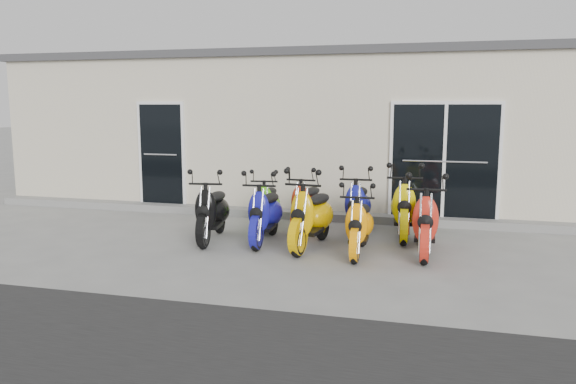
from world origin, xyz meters
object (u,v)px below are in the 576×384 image
at_px(scooter_back_red, 307,198).
at_px(scooter_back_blue, 358,199).
at_px(scooter_front_orange_a, 312,207).
at_px(scooter_front_orange_b, 359,217).
at_px(scooter_front_red, 426,212).
at_px(scooter_back_green, 267,198).
at_px(scooter_front_blue, 265,206).
at_px(scooter_back_yellow, 404,199).
at_px(scooter_front_black, 212,204).

bearing_deg(scooter_back_red, scooter_back_blue, 0.57).
distance_m(scooter_front_orange_a, scooter_front_orange_b, 0.81).
xyz_separation_m(scooter_front_red, scooter_back_green, (-2.84, 1.19, -0.09)).
relative_size(scooter_front_blue, scooter_back_red, 1.04).
relative_size(scooter_front_orange_b, scooter_front_red, 0.89).
height_order(scooter_front_orange_a, scooter_back_yellow, scooter_back_yellow).
distance_m(scooter_front_red, scooter_back_green, 3.08).
distance_m(scooter_back_red, scooter_back_yellow, 1.71).
xyz_separation_m(scooter_back_blue, scooter_back_yellow, (0.78, -0.05, 0.04)).
relative_size(scooter_back_green, scooter_back_blue, 0.90).
relative_size(scooter_front_red, scooter_back_blue, 1.04).
relative_size(scooter_front_black, scooter_front_red, 0.96).
height_order(scooter_front_black, scooter_back_green, scooter_front_black).
height_order(scooter_front_red, scooter_back_blue, scooter_front_red).
relative_size(scooter_front_orange_a, scooter_back_blue, 1.05).
height_order(scooter_front_blue, scooter_back_red, scooter_front_blue).
xyz_separation_m(scooter_front_orange_b, scooter_front_red, (0.95, 0.27, 0.07)).
bearing_deg(scooter_front_orange_b, scooter_front_red, 14.40).
height_order(scooter_front_blue, scooter_back_yellow, scooter_back_yellow).
distance_m(scooter_back_green, scooter_back_blue, 1.68).
bearing_deg(scooter_front_black, scooter_front_orange_a, -10.31).
relative_size(scooter_front_orange_a, scooter_back_yellow, 0.99).
height_order(scooter_front_orange_b, scooter_front_red, scooter_front_red).
relative_size(scooter_front_orange_a, scooter_back_red, 1.10).
xyz_separation_m(scooter_front_orange_a, scooter_back_yellow, (1.35, 1.11, 0.01)).
relative_size(scooter_back_green, scooter_back_yellow, 0.84).
bearing_deg(scooter_front_black, scooter_back_green, 55.17).
bearing_deg(scooter_back_red, scooter_front_blue, -110.03).
bearing_deg(scooter_back_red, scooter_back_yellow, -0.06).
distance_m(scooter_front_black, scooter_front_orange_b, 2.49).
bearing_deg(scooter_front_black, scooter_back_yellow, 10.60).
relative_size(scooter_front_blue, scooter_front_orange_b, 1.07).
bearing_deg(scooter_front_blue, scooter_back_red, 63.70).
bearing_deg(scooter_back_blue, scooter_back_green, 175.27).
bearing_deg(scooter_front_orange_b, scooter_back_green, 140.94).
height_order(scooter_front_orange_b, scooter_back_green, scooter_front_orange_b).
relative_size(scooter_front_red, scooter_back_green, 1.16).
height_order(scooter_back_red, scooter_back_yellow, scooter_back_yellow).
relative_size(scooter_front_orange_b, scooter_back_red, 0.97).
height_order(scooter_front_orange_b, scooter_back_yellow, scooter_back_yellow).
height_order(scooter_back_red, scooter_back_blue, scooter_back_blue).
height_order(scooter_front_orange_b, scooter_back_blue, scooter_back_blue).
bearing_deg(scooter_back_green, scooter_front_orange_a, -56.11).
distance_m(scooter_front_orange_b, scooter_back_red, 1.81).
bearing_deg(scooter_front_blue, scooter_back_yellow, 20.91).
xyz_separation_m(scooter_front_orange_b, scooter_back_yellow, (0.57, 1.32, 0.09)).
xyz_separation_m(scooter_front_orange_b, scooter_back_blue, (-0.21, 1.37, 0.05)).
xyz_separation_m(scooter_front_black, scooter_front_red, (3.43, 0.00, 0.03)).
relative_size(scooter_front_black, scooter_back_yellow, 0.94).
relative_size(scooter_front_black, scooter_back_red, 1.04).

